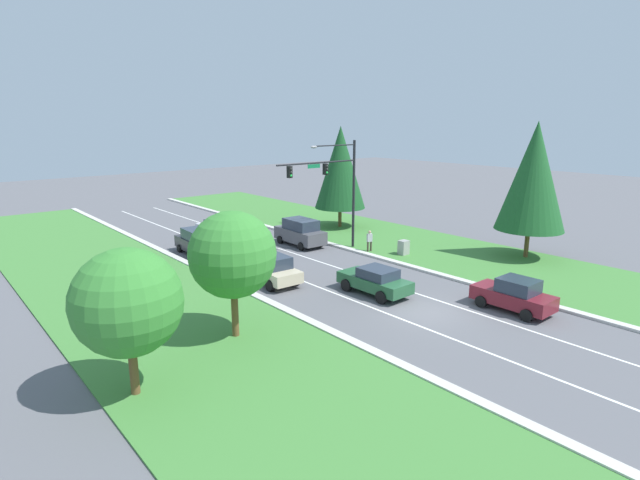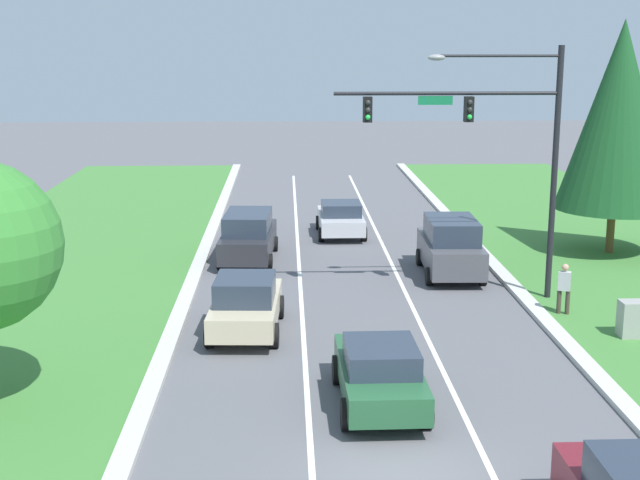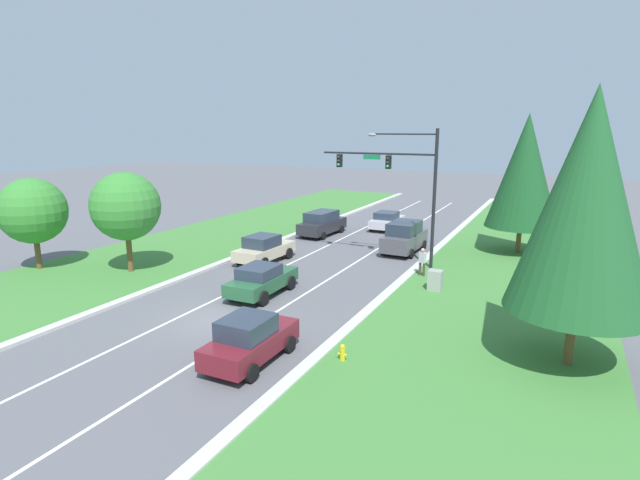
{
  "view_description": "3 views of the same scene",
  "coord_description": "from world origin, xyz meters",
  "px_view_note": "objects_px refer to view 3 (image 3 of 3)",
  "views": [
    {
      "loc": [
        -20.12,
        -15.15,
        9.75
      ],
      "look_at": [
        1.02,
        9.87,
        1.89
      ],
      "focal_mm": 28.0,
      "sensor_mm": 36.0,
      "label": 1
    },
    {
      "loc": [
        -2.27,
        -16.06,
        8.45
      ],
      "look_at": [
        -1.26,
        10.3,
        2.54
      ],
      "focal_mm": 50.0,
      "sensor_mm": 36.0,
      "label": 2
    },
    {
      "loc": [
        13.3,
        -16.77,
        8.35
      ],
      "look_at": [
        0.65,
        8.83,
        1.91
      ],
      "focal_mm": 28.0,
      "sensor_mm": 36.0,
      "label": 3
    }
  ],
  "objects_px": {
    "utility_cabinet": "(435,281)",
    "conifer_far_right_tree": "(586,202)",
    "champagne_sedan": "(264,249)",
    "burgundy_sedan": "(250,340)",
    "pedestrian": "(422,261)",
    "oak_far_left_tree": "(33,211)",
    "traffic_signal_mast": "(402,177)",
    "oak_near_left_tree": "(126,206)",
    "charcoal_suv": "(322,223)",
    "silver_sedan": "(387,220)",
    "graphite_suv": "(404,237)",
    "fire_hydrant": "(342,353)",
    "forest_sedan": "(261,280)",
    "conifer_near_right_tree": "(525,171)"
  },
  "relations": [
    {
      "from": "oak_near_left_tree",
      "to": "utility_cabinet",
      "type": "bearing_deg",
      "value": 14.72
    },
    {
      "from": "pedestrian",
      "to": "conifer_far_right_tree",
      "type": "distance_m",
      "value": 12.41
    },
    {
      "from": "oak_far_left_tree",
      "to": "burgundy_sedan",
      "type": "bearing_deg",
      "value": -13.94
    },
    {
      "from": "champagne_sedan",
      "to": "oak_far_left_tree",
      "type": "distance_m",
      "value": 13.74
    },
    {
      "from": "oak_near_left_tree",
      "to": "graphite_suv",
      "type": "bearing_deg",
      "value": 42.27
    },
    {
      "from": "graphite_suv",
      "to": "fire_hydrant",
      "type": "xyz_separation_m",
      "value": [
        2.86,
        -16.94,
        -0.73
      ]
    },
    {
      "from": "forest_sedan",
      "to": "oak_far_left_tree",
      "type": "relative_size",
      "value": 0.81
    },
    {
      "from": "champagne_sedan",
      "to": "graphite_suv",
      "type": "relative_size",
      "value": 0.97
    },
    {
      "from": "graphite_suv",
      "to": "utility_cabinet",
      "type": "bearing_deg",
      "value": -60.41
    },
    {
      "from": "silver_sedan",
      "to": "champagne_sedan",
      "type": "bearing_deg",
      "value": -105.49
    },
    {
      "from": "charcoal_suv",
      "to": "oak_near_left_tree",
      "type": "relative_size",
      "value": 0.84
    },
    {
      "from": "traffic_signal_mast",
      "to": "champagne_sedan",
      "type": "height_order",
      "value": "traffic_signal_mast"
    },
    {
      "from": "champagne_sedan",
      "to": "burgundy_sedan",
      "type": "xyz_separation_m",
      "value": [
        7.07,
        -12.02,
        -0.01
      ]
    },
    {
      "from": "forest_sedan",
      "to": "fire_hydrant",
      "type": "height_order",
      "value": "forest_sedan"
    },
    {
      "from": "charcoal_suv",
      "to": "pedestrian",
      "type": "relative_size",
      "value": 2.95
    },
    {
      "from": "conifer_far_right_tree",
      "to": "utility_cabinet",
      "type": "bearing_deg",
      "value": 135.37
    },
    {
      "from": "oak_far_left_tree",
      "to": "silver_sedan",
      "type": "bearing_deg",
      "value": 54.64
    },
    {
      "from": "silver_sedan",
      "to": "oak_near_left_tree",
      "type": "relative_size",
      "value": 0.71
    },
    {
      "from": "burgundy_sedan",
      "to": "charcoal_suv",
      "type": "distance_m",
      "value": 22.25
    },
    {
      "from": "graphite_suv",
      "to": "oak_near_left_tree",
      "type": "distance_m",
      "value": 17.86
    },
    {
      "from": "champagne_sedan",
      "to": "conifer_far_right_tree",
      "type": "xyz_separation_m",
      "value": [
        17.45,
        -7.22,
        5.06
      ]
    },
    {
      "from": "silver_sedan",
      "to": "oak_near_left_tree",
      "type": "height_order",
      "value": "oak_near_left_tree"
    },
    {
      "from": "silver_sedan",
      "to": "graphite_suv",
      "type": "distance_m",
      "value": 7.9
    },
    {
      "from": "charcoal_suv",
      "to": "oak_near_left_tree",
      "type": "height_order",
      "value": "oak_near_left_tree"
    },
    {
      "from": "conifer_near_right_tree",
      "to": "charcoal_suv",
      "type": "bearing_deg",
      "value": -178.36
    },
    {
      "from": "traffic_signal_mast",
      "to": "forest_sedan",
      "type": "bearing_deg",
      "value": -117.72
    },
    {
      "from": "fire_hydrant",
      "to": "oak_far_left_tree",
      "type": "distance_m",
      "value": 21.76
    },
    {
      "from": "conifer_far_right_tree",
      "to": "traffic_signal_mast",
      "type": "bearing_deg",
      "value": 132.73
    },
    {
      "from": "champagne_sedan",
      "to": "oak_far_left_tree",
      "type": "height_order",
      "value": "oak_far_left_tree"
    },
    {
      "from": "silver_sedan",
      "to": "oak_far_left_tree",
      "type": "xyz_separation_m",
      "value": [
        -14.82,
        -20.88,
        2.81
      ]
    },
    {
      "from": "champagne_sedan",
      "to": "utility_cabinet",
      "type": "height_order",
      "value": "champagne_sedan"
    },
    {
      "from": "forest_sedan",
      "to": "utility_cabinet",
      "type": "bearing_deg",
      "value": 29.25
    },
    {
      "from": "charcoal_suv",
      "to": "forest_sedan",
      "type": "distance_m",
      "value": 14.97
    },
    {
      "from": "burgundy_sedan",
      "to": "conifer_far_right_tree",
      "type": "height_order",
      "value": "conifer_far_right_tree"
    },
    {
      "from": "utility_cabinet",
      "to": "conifer_far_right_tree",
      "type": "bearing_deg",
      "value": -44.63
    },
    {
      "from": "silver_sedan",
      "to": "charcoal_suv",
      "type": "bearing_deg",
      "value": -131.91
    },
    {
      "from": "graphite_suv",
      "to": "utility_cabinet",
      "type": "relative_size",
      "value": 4.12
    },
    {
      "from": "traffic_signal_mast",
      "to": "oak_near_left_tree",
      "type": "height_order",
      "value": "traffic_signal_mast"
    },
    {
      "from": "silver_sedan",
      "to": "graphite_suv",
      "type": "bearing_deg",
      "value": -63.07
    },
    {
      "from": "oak_near_left_tree",
      "to": "oak_far_left_tree",
      "type": "height_order",
      "value": "oak_near_left_tree"
    },
    {
      "from": "traffic_signal_mast",
      "to": "champagne_sedan",
      "type": "xyz_separation_m",
      "value": [
        -7.92,
        -3.1,
        -4.63
      ]
    },
    {
      "from": "burgundy_sedan",
      "to": "conifer_near_right_tree",
      "type": "xyz_separation_m",
      "value": [
        7.21,
        21.42,
        4.72
      ]
    },
    {
      "from": "conifer_far_right_tree",
      "to": "oak_far_left_tree",
      "type": "xyz_separation_m",
      "value": [
        -28.65,
        -0.26,
        -2.35
      ]
    },
    {
      "from": "champagne_sedan",
      "to": "charcoal_suv",
      "type": "relative_size",
      "value": 0.91
    },
    {
      "from": "graphite_suv",
      "to": "fire_hydrant",
      "type": "distance_m",
      "value": 17.2
    },
    {
      "from": "graphite_suv",
      "to": "charcoal_suv",
      "type": "bearing_deg",
      "value": 162.62
    },
    {
      "from": "utility_cabinet",
      "to": "oak_near_left_tree",
      "type": "distance_m",
      "value": 17.86
    },
    {
      "from": "oak_near_left_tree",
      "to": "champagne_sedan",
      "type": "bearing_deg",
      "value": 43.32
    },
    {
      "from": "traffic_signal_mast",
      "to": "fire_hydrant",
      "type": "bearing_deg",
      "value": -80.94
    },
    {
      "from": "traffic_signal_mast",
      "to": "charcoal_suv",
      "type": "relative_size",
      "value": 1.67
    }
  ]
}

